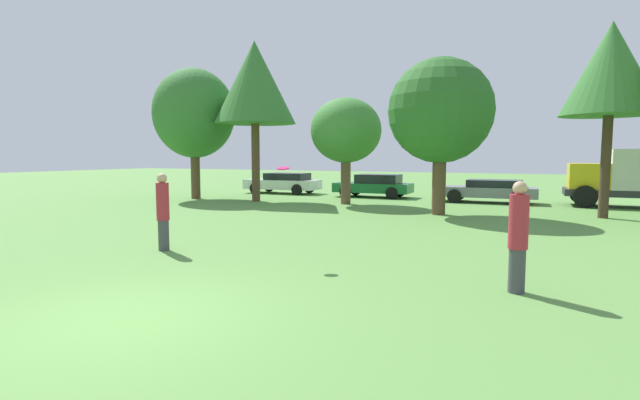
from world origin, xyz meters
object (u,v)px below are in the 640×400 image
at_px(tree_0, 194,114).
at_px(tree_2, 346,131).
at_px(tree_1, 255,83).
at_px(tree_4, 611,70).
at_px(person_thrower, 163,211).
at_px(person_catcher, 518,236).
at_px(delivery_truck_yellow, 636,176).
at_px(parked_car_green, 375,185).
at_px(tree_3, 441,111).
at_px(frisbee, 283,168).
at_px(parked_car_white, 283,183).
at_px(parked_car_grey, 489,190).

bearing_deg(tree_0, tree_2, 5.73).
height_order(tree_0, tree_1, tree_1).
bearing_deg(tree_1, tree_4, -0.04).
height_order(person_thrower, tree_4, tree_4).
height_order(person_catcher, delivery_truck_yellow, delivery_truck_yellow).
height_order(person_catcher, tree_1, tree_1).
bearing_deg(parked_car_green, tree_2, 87.61).
relative_size(person_catcher, tree_3, 0.31).
relative_size(tree_1, parked_car_green, 1.85).
bearing_deg(person_thrower, frisbee, 6.87).
height_order(tree_2, tree_4, tree_4).
xyz_separation_m(person_thrower, tree_1, (-4.84, 11.55, 4.86)).
distance_m(tree_0, delivery_truck_yellow, 21.15).
height_order(frisbee, tree_0, tree_0).
relative_size(tree_2, delivery_truck_yellow, 0.92).
height_order(person_thrower, parked_car_white, person_thrower).
relative_size(person_thrower, parked_car_white, 0.41).
bearing_deg(frisbee, tree_4, 57.83).
xyz_separation_m(tree_0, tree_3, (13.08, -1.41, -0.50)).
bearing_deg(parked_car_grey, delivery_truck_yellow, -178.03).
relative_size(frisbee, tree_1, 0.03).
bearing_deg(tree_0, person_thrower, -53.18).
distance_m(person_thrower, tree_1, 13.43).
distance_m(person_thrower, tree_0, 14.67).
relative_size(person_catcher, tree_4, 0.27).
relative_size(tree_0, tree_1, 0.87).
bearing_deg(tree_2, frisbee, -73.94).
relative_size(tree_1, parked_car_white, 1.71).
distance_m(person_catcher, delivery_truck_yellow, 16.87).
bearing_deg(tree_0, frisbee, -43.51).
height_order(tree_0, tree_4, tree_4).
bearing_deg(delivery_truck_yellow, person_catcher, 74.78).
height_order(frisbee, tree_2, tree_2).
bearing_deg(tree_2, parked_car_green, 89.44).
bearing_deg(person_thrower, parked_car_grey, 71.37).
distance_m(tree_1, parked_car_white, 7.26).
height_order(tree_1, parked_car_green, tree_1).
distance_m(tree_3, parked_car_green, 8.58).
relative_size(person_thrower, tree_4, 0.26).
relative_size(frisbee, tree_4, 0.04).
height_order(tree_0, tree_2, tree_0).
distance_m(tree_2, parked_car_white, 7.72).
xyz_separation_m(tree_0, tree_2, (8.26, 0.83, -1.04)).
height_order(frisbee, tree_1, tree_1).
xyz_separation_m(tree_1, delivery_truck_yellow, (16.68, 4.66, -4.44)).
xyz_separation_m(person_catcher, parked_car_white, (-14.01, 16.69, -0.30)).
xyz_separation_m(tree_3, tree_4, (5.69, 1.54, 1.39)).
xyz_separation_m(frisbee, tree_1, (-8.00, 11.25, 3.81)).
xyz_separation_m(person_thrower, tree_2, (-0.28, 12.24, 2.46)).
xyz_separation_m(tree_1, tree_3, (9.39, -1.55, -1.86)).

